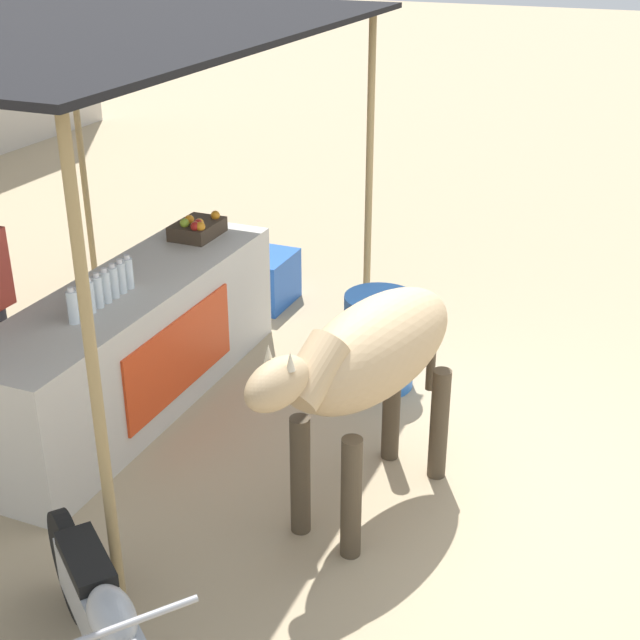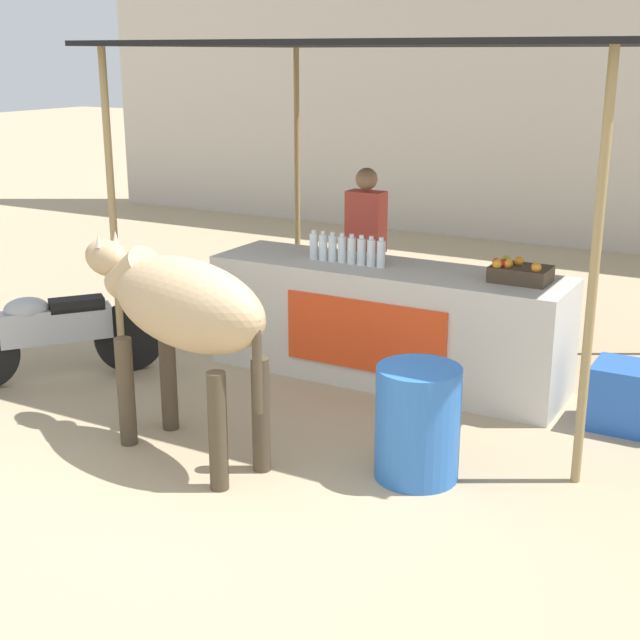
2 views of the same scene
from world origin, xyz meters
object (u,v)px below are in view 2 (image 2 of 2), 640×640
at_px(stall_counter, 386,323).
at_px(vendor_behind_counter, 365,255).
at_px(cooler_box, 634,398).
at_px(cow, 181,309).
at_px(motorcycle_parked, 54,331).
at_px(fruit_crate, 519,272).
at_px(water_barrel, 418,423).

distance_m(stall_counter, vendor_behind_counter, 1.02).
distance_m(stall_counter, cooler_box, 2.06).
height_order(vendor_behind_counter, cow, vendor_behind_counter).
distance_m(cooler_box, motorcycle_parked, 4.61).
bearing_deg(cooler_box, vendor_behind_counter, 161.98).
bearing_deg(cow, fruit_crate, 51.83).
distance_m(stall_counter, fruit_crate, 1.22).
bearing_deg(vendor_behind_counter, stall_counter, -52.77).
height_order(vendor_behind_counter, water_barrel, vendor_behind_counter).
xyz_separation_m(cow, motorcycle_parked, (-1.83, 0.61, -0.61)).
distance_m(cow, motorcycle_parked, 2.03).
relative_size(vendor_behind_counter, cow, 0.89).
xyz_separation_m(water_barrel, motorcycle_parked, (-3.34, 0.17, 0.05)).
distance_m(stall_counter, motorcycle_parked, 2.76).
height_order(cow, motorcycle_parked, cow).
height_order(vendor_behind_counter, motorcycle_parked, vendor_behind_counter).
bearing_deg(stall_counter, cooler_box, -2.72).
xyz_separation_m(vendor_behind_counter, cow, (0.03, -2.77, 0.18)).
height_order(fruit_crate, vendor_behind_counter, vendor_behind_counter).
xyz_separation_m(stall_counter, cow, (-0.54, -2.02, 0.55)).
bearing_deg(water_barrel, cow, -163.55).
distance_m(water_barrel, motorcycle_parked, 3.35).
bearing_deg(water_barrel, motorcycle_parked, 177.13).
relative_size(cooler_box, motorcycle_parked, 0.41).
distance_m(cooler_box, cow, 3.31).
relative_size(stall_counter, water_barrel, 4.00).
relative_size(cow, motorcycle_parked, 1.26).
distance_m(fruit_crate, cow, 2.63).
bearing_deg(motorcycle_parked, water_barrel, -2.87).
relative_size(cooler_box, water_barrel, 0.80).
bearing_deg(cooler_box, stall_counter, 177.28).
distance_m(water_barrel, cow, 1.70).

